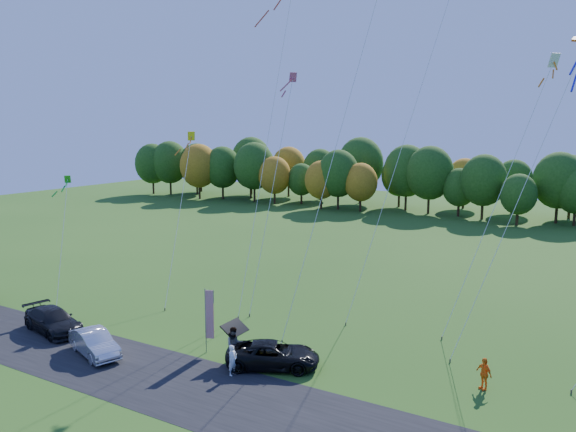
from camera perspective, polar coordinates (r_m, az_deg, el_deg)
The scene contains 18 objects.
ground at distance 31.79m, azimuth -5.64°, elevation -14.08°, with size 160.00×160.00×0.00m, color #264F15.
asphalt_strip at distance 28.95m, azimuth -10.49°, elevation -16.61°, with size 90.00×6.00×0.01m, color black.
tree_line at distance 81.41m, azimuth 17.70°, elevation -0.16°, with size 116.00×12.00×10.00m, color #1E4711, non-canonical shape.
black_suv at distance 30.23m, azimuth -1.53°, elevation -13.90°, with size 2.25×4.87×1.35m, color black.
silver_sedan at distance 33.42m, azimuth -19.06°, elevation -12.10°, with size 1.45×4.15×1.37m, color silver.
dark_truck_a at distance 37.84m, azimuth -22.77°, elevation -9.76°, with size 2.01×4.94×1.43m, color black.
person_tailgate_a at distance 29.44m, azimuth -5.64°, elevation -14.37°, with size 0.57×0.38×1.57m, color white.
person_tailgate_b at distance 30.81m, azimuth -5.46°, elevation -12.90°, with size 0.94×0.73×1.93m, color gray.
person_east at distance 29.42m, azimuth 19.28°, elevation -14.87°, with size 0.92×0.38×1.58m, color orange.
feather_flag at distance 31.73m, azimuth -8.06°, elevation -9.82°, with size 0.46×0.26×3.69m.
kite_delta_blue at distance 40.51m, azimuth -1.87°, elevation 9.23°, with size 3.58×11.92×25.49m.
kite_parafoil_orange at distance 39.00m, azimuth 12.63°, elevation 10.37°, with size 6.05×12.42×27.39m.
kite_delta_red at distance 34.32m, azimuth 5.31°, elevation 8.56°, with size 3.67×10.48×24.87m.
kite_parafoil_rainbow at distance 32.20m, azimuth 22.41°, elevation 1.61°, with size 6.44×6.12×17.54m.
kite_diamond_yellow at distance 42.10m, azimuth -11.01°, elevation 0.03°, with size 3.89×7.78×12.44m.
kite_diamond_green at distance 43.64m, azimuth -21.96°, elevation -2.26°, with size 3.64×4.55×9.13m.
kite_diamond_white at distance 36.10m, azimuth 20.66°, elevation 1.94°, with size 5.05×7.66×17.33m.
kite_diamond_pink at distance 38.72m, azimuth -1.44°, elevation 3.79°, with size 1.12×6.60×16.60m.
Camera 1 is at (17.30, -23.56, 12.49)m, focal length 35.00 mm.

